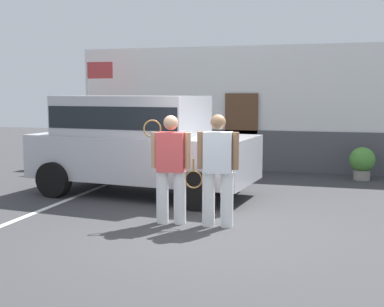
{
  "coord_description": "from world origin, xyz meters",
  "views": [
    {
      "loc": [
        2.01,
        -7.39,
        2.11
      ],
      "look_at": [
        -0.44,
        1.2,
        1.05
      ],
      "focal_mm": 47.85,
      "sensor_mm": 36.0,
      "label": 1
    }
  ],
  "objects_px": {
    "tennis_player_woman": "(218,169)",
    "parked_suv": "(138,140)",
    "potted_plant_by_porch": "(362,162)",
    "flag_pole": "(94,94)",
    "tennis_player_man": "(171,167)"
  },
  "relations": [
    {
      "from": "parked_suv",
      "to": "tennis_player_woman",
      "type": "bearing_deg",
      "value": -37.92
    },
    {
      "from": "parked_suv",
      "to": "potted_plant_by_porch",
      "type": "relative_size",
      "value": 5.94
    },
    {
      "from": "flag_pole",
      "to": "tennis_player_man",
      "type": "bearing_deg",
      "value": -52.8
    },
    {
      "from": "parked_suv",
      "to": "tennis_player_man",
      "type": "height_order",
      "value": "parked_suv"
    },
    {
      "from": "tennis_player_woman",
      "to": "parked_suv",
      "type": "bearing_deg",
      "value": -49.26
    },
    {
      "from": "tennis_player_woman",
      "to": "potted_plant_by_porch",
      "type": "bearing_deg",
      "value": -119.77
    },
    {
      "from": "potted_plant_by_porch",
      "to": "flag_pole",
      "type": "xyz_separation_m",
      "value": [
        -7.16,
        0.01,
        1.64
      ]
    },
    {
      "from": "potted_plant_by_porch",
      "to": "parked_suv",
      "type": "bearing_deg",
      "value": -145.89
    },
    {
      "from": "tennis_player_man",
      "to": "flag_pole",
      "type": "bearing_deg",
      "value": -58.83
    },
    {
      "from": "tennis_player_woman",
      "to": "potted_plant_by_porch",
      "type": "xyz_separation_m",
      "value": [
        2.4,
        5.23,
        -0.47
      ]
    },
    {
      "from": "tennis_player_man",
      "to": "tennis_player_woman",
      "type": "height_order",
      "value": "tennis_player_woman"
    },
    {
      "from": "tennis_player_man",
      "to": "potted_plant_by_porch",
      "type": "distance_m",
      "value": 6.15
    },
    {
      "from": "parked_suv",
      "to": "potted_plant_by_porch",
      "type": "height_order",
      "value": "parked_suv"
    },
    {
      "from": "parked_suv",
      "to": "tennis_player_man",
      "type": "distance_m",
      "value": 2.57
    },
    {
      "from": "parked_suv",
      "to": "tennis_player_woman",
      "type": "distance_m",
      "value": 3.05
    }
  ]
}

